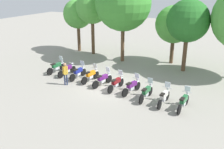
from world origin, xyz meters
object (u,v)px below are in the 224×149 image
Objects in this scene: motorcycle_0 at (57,67)px; motorcycle_9 at (184,102)px; tree_4 at (188,21)px; motorcycle_8 at (164,97)px; motorcycle_3 at (91,75)px; motorcycle_6 at (132,86)px; motorcycle_7 at (146,92)px; motorcycle_4 at (103,79)px; tree_2 at (123,3)px; motorcycle_1 at (67,70)px; person_0 at (65,72)px; motorcycle_5 at (116,83)px; motorcycle_2 at (78,72)px; tree_0 at (78,14)px; tree_3 at (174,24)px; tree_1 at (92,8)px.

motorcycle_0 and motorcycle_9 have the same top height.
motorcycle_8 is at bearing -86.96° from tree_4.
motorcycle_6 is at bearing -93.08° from motorcycle_3.
motorcycle_7 is 1.29m from motorcycle_8.
tree_2 reaches higher than motorcycle_4.
motorcycle_1 is 3.88m from motorcycle_4.
motorcycle_3 is 2.09m from person_0.
motorcycle_0 is 1.29m from motorcycle_1.
motorcycle_5 is at bearing -112.52° from person_0.
tree_4 is (0.89, 7.12, 3.93)m from motorcycle_7.
motorcycle_3 is 1.00× the size of motorcycle_7.
tree_4 is (-1.67, 7.37, 3.93)m from motorcycle_9.
motorcycle_4 is at bearing -98.03° from motorcycle_2.
tree_0 is (-11.55, 8.69, 3.70)m from motorcycle_7.
motorcycle_8 is 1.28m from motorcycle_9.
tree_2 reaches higher than tree_3.
motorcycle_0 is 1.00× the size of motorcycle_9.
motorcycle_6 reaches higher than motorcycle_1.
tree_3 reaches higher than motorcycle_4.
tree_1 reaches higher than motorcycle_1.
motorcycle_7 is at bearing -98.35° from motorcycle_6.
person_0 reaches higher than motorcycle_9.
motorcycle_9 is 10.29m from tree_3.
motorcycle_4 is 0.99× the size of motorcycle_9.
tree_1 reaches higher than motorcycle_2.
motorcycle_8 is 11.25m from tree_2.
tree_1 is at bearing 9.13° from motorcycle_0.
motorcycle_2 is at bearing 82.36° from motorcycle_8.
tree_4 is at bearing -48.76° from tree_3.
tree_2 is (-0.19, 6.29, 5.19)m from motorcycle_3.
motorcycle_1 is 10.85m from tree_3.
person_0 is at bearing -60.79° from tree_0.
tree_4 is (6.00, 6.09, 3.93)m from motorcycle_3.
tree_1 reaches higher than motorcycle_7.
tree_0 is (-2.60, 7.23, 3.70)m from motorcycle_0.
motorcycle_3 is at bearing -88.28° from tree_2.
motorcycle_2 and motorcycle_4 have the same top height.
motorcycle_5 is (2.56, -0.51, 0.00)m from motorcycle_3.
motorcycle_1 is at bearing 82.72° from motorcycle_7.
tree_0 is 6.57m from tree_2.
tree_2 reaches higher than motorcycle_9.
tree_2 reaches higher than motorcycle_7.
tree_4 reaches higher than person_0.
person_0 is at bearing 127.72° from motorcycle_4.
motorcycle_5 is at bearing 80.84° from motorcycle_7.
motorcycle_5 is at bearing -98.27° from motorcycle_2.
motorcycle_1 is 8.57m from tree_1.
motorcycle_5 is at bearing -117.56° from tree_4.
motorcycle_6 is 8.03m from tree_4.
tree_0 is at bearing 57.43° from motorcycle_8.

